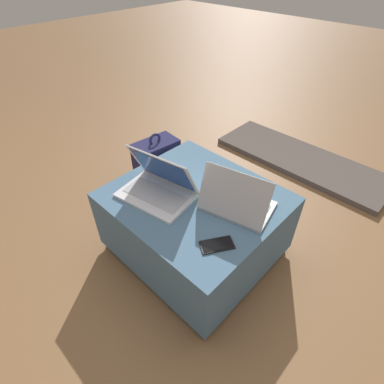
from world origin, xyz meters
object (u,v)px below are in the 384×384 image
at_px(laptop_near, 158,186).
at_px(cell_phone, 217,245).
at_px(laptop_far, 236,202).
at_px(backpack, 157,169).

bearing_deg(laptop_near, cell_phone, -17.21).
distance_m(laptop_far, cell_phone, 0.25).
height_order(laptop_near, backpack, laptop_near).
bearing_deg(cell_phone, laptop_near, 25.21).
bearing_deg(backpack, laptop_far, 85.47).
relative_size(laptop_near, laptop_far, 1.08).
relative_size(laptop_far, cell_phone, 2.31).
bearing_deg(laptop_far, laptop_near, 13.72).
xyz_separation_m(laptop_far, cell_phone, (0.08, -0.24, -0.04)).
bearing_deg(backpack, cell_phone, 72.08).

